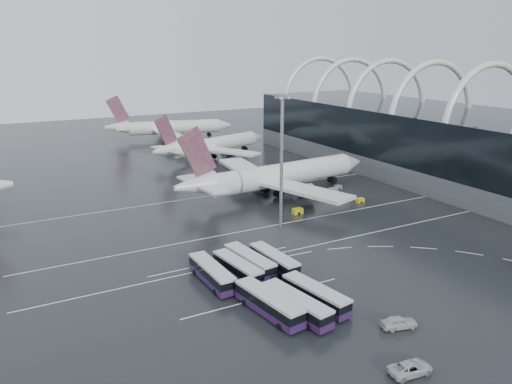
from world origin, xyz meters
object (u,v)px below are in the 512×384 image
airliner_main (275,176)px  airliner_gate_c (168,128)px  bus_row_near_a (212,273)px  bus_row_near_d (274,260)px  bus_row_near_b (238,268)px  floodlight_mast (282,146)px  gse_cart_belly_a (360,200)px  van_curve_b (399,322)px  airliner_gate_b (210,145)px  bus_row_far_c (316,295)px  gse_cart_belly_d (338,187)px  bus_row_far_b (296,305)px  bus_row_near_c (250,261)px  van_curve_a (410,368)px  gse_cart_belly_c (297,211)px  gse_cart_belly_b (333,190)px  bus_row_far_a (269,303)px

airliner_main → airliner_gate_c: size_ratio=1.13×
bus_row_near_a → bus_row_near_d: (11.95, -0.22, -0.09)m
bus_row_near_a → bus_row_near_b: bearing=-91.0°
floodlight_mast → gse_cart_belly_a: (27.05, 5.65, -17.58)m
floodlight_mast → gse_cart_belly_a: 32.75m
bus_row_near_d → airliner_main: bearing=-34.5°
bus_row_near_a → van_curve_b: bearing=-146.7°
airliner_gate_b → bus_row_near_d: (-27.59, -91.89, -2.67)m
airliner_gate_c → bus_row_far_c: airliner_gate_c is taller
van_curve_b → floodlight_mast: bearing=7.3°
bus_row_near_d → gse_cart_belly_d: size_ratio=6.10×
bus_row_near_a → bus_row_near_d: bearing=-92.2°
bus_row_far_c → floodlight_mast: bearing=-31.4°
bus_row_near_d → bus_row_far_b: size_ratio=0.94×
bus_row_near_c → airliner_gate_c: bearing=-19.2°
bus_row_near_b → van_curve_b: (12.71, -25.47, -0.76)m
bus_row_far_c → van_curve_a: (0.39, -19.32, -0.91)m
airliner_main → van_curve_a: size_ratio=10.69×
van_curve_b → gse_cart_belly_c: (14.88, 49.05, -0.20)m
airliner_main → gse_cart_belly_b: airliner_main is taller
gse_cart_belly_d → bus_row_near_b: bearing=-143.7°
gse_cart_belly_c → gse_cart_belly_b: bearing=29.5°
bus_row_near_d → bus_row_near_a: bearing=85.1°
van_curve_b → gse_cart_belly_b: size_ratio=2.06×
gse_cart_belly_d → bus_row_far_a: bearing=-135.7°
floodlight_mast → gse_cart_belly_d: 39.17m
bus_row_far_a → gse_cart_belly_a: (48.07, 36.99, -1.22)m
airliner_gate_c → bus_row_far_b: 154.03m
bus_row_near_d → gse_cart_belly_a: (39.37, 23.71, -1.09)m
airliner_gate_c → van_curve_b: (-20.84, -160.52, -3.91)m
bus_row_far_a → van_curve_b: bearing=-138.0°
gse_cart_belly_c → gse_cart_belly_a: bearing=-0.3°
bus_row_near_c → bus_row_far_b: size_ratio=0.97×
airliner_gate_b → bus_row_near_d: 95.98m
airliner_gate_c → gse_cart_belly_c: airliner_gate_c is taller
bus_row_near_b → airliner_gate_c: bearing=-20.8°
bus_row_far_c → van_curve_a: bus_row_far_c is taller
airliner_gate_b → gse_cart_belly_a: 69.29m
bus_row_near_b → bus_row_far_a: bus_row_far_a is taller
floodlight_mast → gse_cart_belly_a: size_ratio=13.65×
bus_row_near_c → bus_row_far_a: (-4.66, -14.94, 0.09)m
airliner_gate_c → floodlight_mast: bearing=-83.4°
bus_row_near_d → floodlight_mast: bearing=-38.2°
bus_row_near_d → airliner_gate_b: bearing=-20.6°
bus_row_near_b → airliner_gate_b: bearing=-27.6°
bus_row_near_b → gse_cart_belly_a: 52.11m
bus_row_far_a → bus_row_far_c: bearing=-105.4°
van_curve_b → bus_row_near_d: bearing=28.6°
van_curve_a → van_curve_b: bearing=-30.1°
bus_row_far_b → gse_cart_belly_d: (47.43, 51.80, -1.19)m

